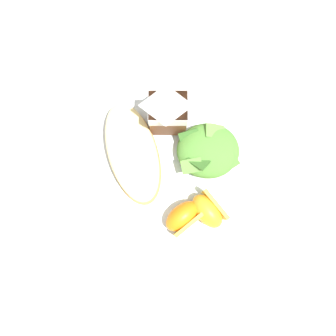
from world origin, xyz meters
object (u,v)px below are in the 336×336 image
(orange_wedge_front, at_px, (183,217))
(orange_wedge_middle, at_px, (208,210))
(metal_fork, at_px, (65,197))
(paper_napkin, at_px, (155,52))
(cheesy_pizza_bread, at_px, (133,153))
(milk_carton, at_px, (166,112))
(green_salad_pile, at_px, (208,151))
(white_plate, at_px, (168,170))

(orange_wedge_front, height_order, orange_wedge_middle, same)
(metal_fork, bearing_deg, paper_napkin, 60.03)
(cheesy_pizza_bread, relative_size, paper_napkin, 1.69)
(milk_carton, xyz_separation_m, metal_fork, (-0.17, -0.12, -0.07))
(cheesy_pizza_bread, bearing_deg, green_salad_pile, 1.79)
(paper_napkin, xyz_separation_m, metal_fork, (-0.15, -0.26, 0.00))
(cheesy_pizza_bread, bearing_deg, orange_wedge_middle, -37.38)
(paper_napkin, distance_m, metal_fork, 0.30)
(green_salad_pile, bearing_deg, orange_wedge_middle, -90.61)
(white_plate, height_order, metal_fork, white_plate)
(milk_carton, xyz_separation_m, orange_wedge_front, (0.03, -0.16, -0.04))
(orange_wedge_front, xyz_separation_m, orange_wedge_middle, (0.04, 0.01, 0.00))
(milk_carton, bearing_deg, green_salad_pile, -37.93)
(orange_wedge_middle, height_order, metal_fork, orange_wedge_middle)
(orange_wedge_middle, xyz_separation_m, paper_napkin, (-0.09, 0.28, -0.03))
(cheesy_pizza_bread, relative_size, orange_wedge_middle, 2.68)
(green_salad_pile, relative_size, paper_napkin, 0.91)
(cheesy_pizza_bread, xyz_separation_m, milk_carton, (0.05, 0.06, 0.04))
(white_plate, relative_size, metal_fork, 1.68)
(cheesy_pizza_bread, height_order, orange_wedge_front, orange_wedge_front)
(orange_wedge_front, bearing_deg, white_plate, 106.79)
(cheesy_pizza_bread, relative_size, metal_fork, 1.11)
(orange_wedge_front, relative_size, orange_wedge_middle, 1.00)
(cheesy_pizza_bread, xyz_separation_m, orange_wedge_front, (0.08, -0.10, 0.00))
(white_plate, relative_size, milk_carton, 2.55)
(milk_carton, bearing_deg, orange_wedge_front, -80.28)
(white_plate, height_order, cheesy_pizza_bread, cheesy_pizza_bread)
(white_plate, xyz_separation_m, orange_wedge_front, (0.02, -0.08, 0.03))
(orange_wedge_front, xyz_separation_m, metal_fork, (-0.19, 0.03, -0.03))
(milk_carton, relative_size, paper_napkin, 1.00)
(cheesy_pizza_bread, distance_m, milk_carton, 0.09)
(white_plate, xyz_separation_m, orange_wedge_middle, (0.06, -0.07, 0.03))
(metal_fork, bearing_deg, orange_wedge_middle, -5.64)
(cheesy_pizza_bread, bearing_deg, white_plate, -22.01)
(green_salad_pile, height_order, orange_wedge_middle, green_salad_pile)
(white_plate, bearing_deg, orange_wedge_front, -73.21)
(white_plate, height_order, orange_wedge_middle, orange_wedge_middle)
(paper_napkin, height_order, metal_fork, metal_fork)
(orange_wedge_middle, distance_m, paper_napkin, 0.29)
(cheesy_pizza_bread, height_order, green_salad_pile, green_salad_pile)
(milk_carton, distance_m, paper_napkin, 0.15)
(white_plate, distance_m, milk_carton, 0.10)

